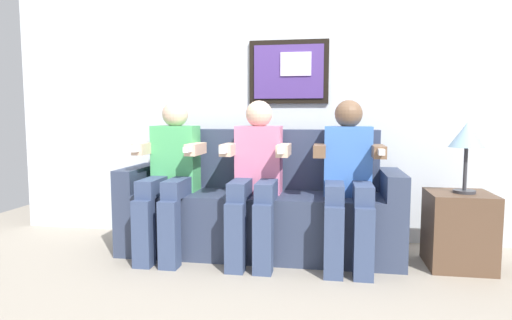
{
  "coord_description": "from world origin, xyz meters",
  "views": [
    {
      "loc": [
        0.49,
        -2.8,
        1.0
      ],
      "look_at": [
        0.0,
        0.15,
        0.7
      ],
      "focal_mm": 30.69,
      "sensor_mm": 36.0,
      "label": 1
    }
  ],
  "objects_px": {
    "person_on_left": "(170,172)",
    "person_in_middle": "(256,173)",
    "couch": "(260,210)",
    "table_lamp": "(467,138)",
    "side_table_right": "(459,230)",
    "person_on_right": "(348,175)"
  },
  "relations": [
    {
      "from": "side_table_right",
      "to": "couch",
      "type": "bearing_deg",
      "value": 175.5
    },
    {
      "from": "couch",
      "to": "table_lamp",
      "type": "bearing_deg",
      "value": -5.0
    },
    {
      "from": "couch",
      "to": "person_in_middle",
      "type": "distance_m",
      "value": 0.34
    },
    {
      "from": "couch",
      "to": "person_on_left",
      "type": "relative_size",
      "value": 1.8
    },
    {
      "from": "table_lamp",
      "to": "side_table_right",
      "type": "bearing_deg",
      "value": 145.67
    },
    {
      "from": "couch",
      "to": "table_lamp",
      "type": "relative_size",
      "value": 4.34
    },
    {
      "from": "side_table_right",
      "to": "person_on_left",
      "type": "bearing_deg",
      "value": -178.21
    },
    {
      "from": "couch",
      "to": "person_on_left",
      "type": "xyz_separation_m",
      "value": [
        -0.62,
        -0.17,
        0.29
      ]
    },
    {
      "from": "person_on_left",
      "to": "person_in_middle",
      "type": "distance_m",
      "value": 0.62
    },
    {
      "from": "couch",
      "to": "side_table_right",
      "type": "xyz_separation_m",
      "value": [
        1.35,
        -0.11,
        -0.06
      ]
    },
    {
      "from": "person_in_middle",
      "to": "side_table_right",
      "type": "xyz_separation_m",
      "value": [
        1.35,
        0.06,
        -0.36
      ]
    },
    {
      "from": "person_in_middle",
      "to": "table_lamp",
      "type": "xyz_separation_m",
      "value": [
        1.37,
        0.05,
        0.25
      ]
    },
    {
      "from": "person_on_left",
      "to": "person_in_middle",
      "type": "xyz_separation_m",
      "value": [
        0.62,
        0.0,
        0.0
      ]
    },
    {
      "from": "person_in_middle",
      "to": "person_on_right",
      "type": "distance_m",
      "value": 0.62
    },
    {
      "from": "person_in_middle",
      "to": "person_on_right",
      "type": "bearing_deg",
      "value": 0.04
    },
    {
      "from": "side_table_right",
      "to": "person_in_middle",
      "type": "bearing_deg",
      "value": -177.39
    },
    {
      "from": "person_on_left",
      "to": "person_on_right",
      "type": "height_order",
      "value": "same"
    },
    {
      "from": "couch",
      "to": "person_on_right",
      "type": "xyz_separation_m",
      "value": [
        0.62,
        -0.17,
        0.29
      ]
    },
    {
      "from": "couch",
      "to": "person_on_left",
      "type": "bearing_deg",
      "value": -164.93
    },
    {
      "from": "couch",
      "to": "person_on_right",
      "type": "bearing_deg",
      "value": -15.02
    },
    {
      "from": "person_on_left",
      "to": "person_on_right",
      "type": "relative_size",
      "value": 1.0
    },
    {
      "from": "person_in_middle",
      "to": "couch",
      "type": "bearing_deg",
      "value": 89.98
    }
  ]
}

